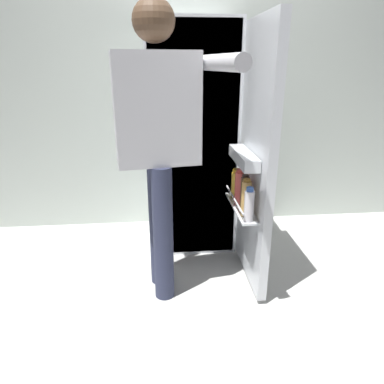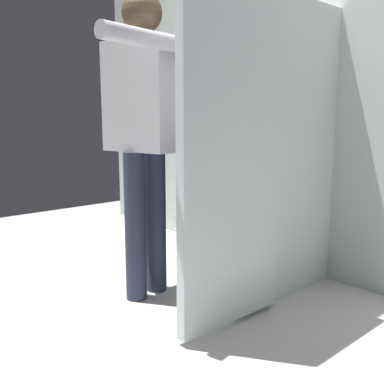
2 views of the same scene
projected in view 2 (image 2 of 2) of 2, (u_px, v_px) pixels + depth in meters
name	position (u px, v px, depth m)	size (l,w,h in m)	color
ground_plane	(194.00, 300.00, 2.44)	(5.79, 5.79, 0.00)	silver
kitchen_wall	(298.00, 70.00, 2.82)	(4.40, 0.10, 2.69)	beige
refrigerator	(259.00, 151.00, 2.61)	(0.69, 1.26, 1.66)	silver
person	(145.00, 119.00, 2.35)	(0.64, 0.73, 1.69)	#2D334C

